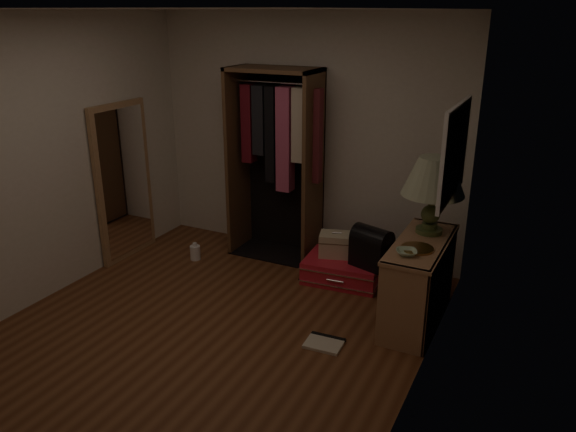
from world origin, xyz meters
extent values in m
plane|color=#5B311A|center=(0.00, 0.00, 0.00)|extent=(4.00, 4.00, 0.00)
cube|color=beige|center=(0.00, 2.00, 1.30)|extent=(3.50, 0.02, 2.60)
cube|color=beige|center=(1.75, 0.00, 1.30)|extent=(0.02, 4.00, 2.60)
cube|color=beige|center=(-1.75, 0.00, 1.30)|extent=(0.02, 4.00, 2.60)
cube|color=white|center=(0.00, 0.00, 2.60)|extent=(3.50, 4.00, 0.01)
cube|color=white|center=(1.73, 1.00, 1.55)|extent=(0.03, 0.96, 0.76)
cube|color=black|center=(1.73, 1.00, 1.55)|extent=(0.03, 0.90, 0.70)
cube|color=silver|center=(1.71, 1.00, 1.24)|extent=(0.01, 0.88, 0.02)
cube|color=silver|center=(1.71, 1.00, 1.32)|extent=(0.01, 0.88, 0.02)
cube|color=silver|center=(1.71, 1.00, 1.39)|extent=(0.01, 0.88, 0.02)
cube|color=silver|center=(1.71, 1.00, 1.47)|extent=(0.01, 0.88, 0.02)
cube|color=silver|center=(1.71, 1.00, 1.55)|extent=(0.01, 0.88, 0.02)
cube|color=silver|center=(1.71, 1.00, 1.63)|extent=(0.01, 0.88, 0.02)
cube|color=silver|center=(1.71, 1.00, 1.71)|extent=(0.01, 0.88, 0.02)
cube|color=silver|center=(1.71, 1.00, 1.78)|extent=(0.01, 0.88, 0.02)
cube|color=silver|center=(1.71, 1.00, 1.86)|extent=(0.01, 0.88, 0.02)
cube|color=#A1714E|center=(1.54, 0.46, 0.38)|extent=(0.40, 0.03, 0.75)
cube|color=#A1714E|center=(1.54, 1.54, 0.38)|extent=(0.40, 0.03, 0.75)
cube|color=#A1714E|center=(1.54, 1.00, 0.06)|extent=(0.40, 1.04, 0.03)
cube|color=#A1714E|center=(1.54, 1.00, 0.57)|extent=(0.40, 1.04, 0.03)
cube|color=#A1714E|center=(1.54, 1.00, 0.73)|extent=(0.42, 1.12, 0.03)
cube|color=brown|center=(1.73, 1.00, 0.38)|extent=(0.02, 1.10, 0.75)
cube|color=#A1714E|center=(1.53, 1.33, 0.65)|extent=(0.36, 0.38, 0.13)
cube|color=gray|center=(1.48, 0.53, 0.21)|extent=(0.22, 0.03, 0.28)
cube|color=#4C3833|center=(1.47, 0.57, 0.23)|extent=(0.19, 0.04, 0.32)
cube|color=#B7AD99|center=(1.47, 0.62, 0.22)|extent=(0.20, 0.03, 0.29)
cube|color=brown|center=(1.46, 0.66, 0.20)|extent=(0.18, 0.03, 0.25)
cube|color=#3F4C59|center=(1.47, 0.70, 0.21)|extent=(0.19, 0.04, 0.26)
cube|color=gray|center=(1.47, 0.74, 0.21)|extent=(0.20, 0.03, 0.27)
cube|color=#59594C|center=(1.45, 0.79, 0.19)|extent=(0.15, 0.04, 0.24)
cube|color=#B2724C|center=(1.46, 0.84, 0.19)|extent=(0.18, 0.03, 0.23)
cube|color=beige|center=(1.46, 0.89, 0.21)|extent=(0.19, 0.04, 0.26)
cube|color=#332D38|center=(1.45, 0.94, 0.19)|extent=(0.15, 0.04, 0.23)
cube|color=gray|center=(1.47, 0.99, 0.21)|extent=(0.19, 0.04, 0.28)
cube|color=#4C3833|center=(1.47, 1.04, 0.19)|extent=(0.21, 0.03, 0.23)
cube|color=#B7AD99|center=(1.46, 1.08, 0.23)|extent=(0.17, 0.04, 0.31)
cube|color=brown|center=(1.47, 1.14, 0.22)|extent=(0.21, 0.04, 0.30)
cube|color=#3F4C59|center=(1.47, 1.19, 0.19)|extent=(0.19, 0.05, 0.23)
cube|color=gray|center=(1.46, 1.24, 0.19)|extent=(0.18, 0.03, 0.23)
cube|color=#59594C|center=(1.45, 1.28, 0.21)|extent=(0.16, 0.03, 0.26)
cube|color=#B2724C|center=(1.45, 1.32, 0.19)|extent=(0.16, 0.04, 0.24)
cube|color=beige|center=(1.46, 1.37, 0.19)|extent=(0.17, 0.04, 0.24)
cube|color=#332D38|center=(1.47, 1.42, 0.22)|extent=(0.20, 0.04, 0.29)
cube|color=gray|center=(1.48, 1.47, 0.21)|extent=(0.22, 0.03, 0.28)
cube|color=brown|center=(-0.70, 1.74, 1.02)|extent=(0.04, 0.50, 2.05)
cube|color=brown|center=(0.20, 1.74, 1.02)|extent=(0.04, 0.50, 2.05)
cube|color=brown|center=(-0.25, 1.74, 2.03)|extent=(0.95, 0.50, 0.04)
cube|color=black|center=(-0.25, 1.98, 1.02)|extent=(0.95, 0.02, 2.05)
cube|color=black|center=(-0.25, 1.74, 0.01)|extent=(0.95, 0.50, 0.02)
cylinder|color=silver|center=(-0.25, 1.74, 1.90)|extent=(0.87, 0.02, 0.02)
cube|color=#590F19|center=(-0.55, 1.72, 1.46)|extent=(0.12, 0.14, 0.83)
cube|color=black|center=(-0.40, 1.72, 1.51)|extent=(0.13, 0.15, 0.73)
cube|color=black|center=(-0.26, 1.72, 1.37)|extent=(0.11, 0.16, 1.01)
cube|color=#BF4C72|center=(-0.11, 1.72, 1.32)|extent=(0.15, 0.15, 1.09)
cube|color=beige|center=(0.06, 1.72, 1.49)|extent=(0.15, 0.12, 0.76)
cube|color=maroon|center=(0.22, 1.72, 1.39)|extent=(0.14, 0.11, 0.96)
cube|color=#A0754D|center=(-1.71, 1.00, 0.85)|extent=(0.05, 0.80, 1.70)
cube|color=white|center=(-1.68, 1.00, 0.85)|extent=(0.01, 0.68, 1.58)
cube|color=red|center=(0.68, 1.45, 0.12)|extent=(0.79, 0.59, 0.24)
cube|color=silver|center=(0.68, 1.45, 0.05)|extent=(0.81, 0.62, 0.01)
cube|color=silver|center=(0.68, 1.45, 0.18)|extent=(0.81, 0.62, 0.01)
cylinder|color=silver|center=(0.70, 1.17, 0.12)|extent=(0.17, 0.03, 0.02)
cube|color=beige|center=(0.58, 1.50, 0.35)|extent=(0.40, 0.32, 0.24)
cube|color=brown|center=(0.58, 1.50, 0.40)|extent=(0.40, 0.33, 0.01)
cylinder|color=silver|center=(0.58, 1.50, 0.48)|extent=(0.10, 0.04, 0.02)
cube|color=black|center=(0.98, 1.41, 0.38)|extent=(0.43, 0.35, 0.29)
cylinder|color=black|center=(0.98, 1.41, 0.52)|extent=(0.43, 0.35, 0.24)
cylinder|color=#3F4F26|center=(1.54, 1.25, 0.77)|extent=(0.29, 0.29, 0.04)
cylinder|color=#3F4F26|center=(1.54, 1.25, 0.81)|extent=(0.17, 0.17, 0.05)
sphere|color=#3F4F26|center=(1.54, 1.25, 0.92)|extent=(0.20, 0.20, 0.17)
cylinder|color=#3F4F26|center=(1.54, 1.25, 1.05)|extent=(0.07, 0.07, 0.10)
cone|color=beige|center=(1.54, 1.25, 1.27)|extent=(0.67, 0.67, 0.33)
cone|color=beige|center=(1.54, 1.25, 1.27)|extent=(0.60, 0.60, 0.31)
cylinder|color=#A1743E|center=(1.54, 0.83, 0.76)|extent=(0.33, 0.33, 0.02)
imported|color=#AFD0AD|center=(1.49, 0.68, 0.77)|extent=(0.22, 0.22, 0.04)
cylinder|color=white|center=(-0.97, 1.20, 0.08)|extent=(0.14, 0.14, 0.16)
cylinder|color=white|center=(-0.97, 1.20, 0.18)|extent=(0.06, 0.06, 0.04)
cube|color=beige|center=(0.97, 0.27, 0.01)|extent=(0.31, 0.26, 0.03)
cube|color=black|center=(0.96, 0.37, 0.01)|extent=(0.30, 0.06, 0.03)
camera|label=1|loc=(2.46, -3.42, 2.59)|focal=35.00mm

